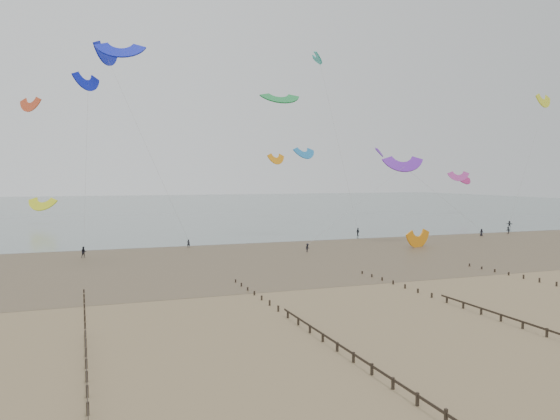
{
  "coord_description": "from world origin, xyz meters",
  "views": [
    {
      "loc": [
        -32.14,
        -53.75,
        13.29
      ],
      "look_at": [
        -2.17,
        28.0,
        8.0
      ],
      "focal_mm": 35.0,
      "sensor_mm": 36.0,
      "label": 1
    }
  ],
  "objects": [
    {
      "name": "ground",
      "position": [
        0.0,
        0.0,
        0.0
      ],
      "size": [
        500.0,
        500.0,
        0.0
      ],
      "primitive_type": "plane",
      "color": "brown",
      "rests_on": "ground"
    },
    {
      "name": "sea_and_shore",
      "position": [
        -4.08,
        34.4,
        0.01
      ],
      "size": [
        500.0,
        665.0,
        0.03
      ],
      "color": "#475654",
      "rests_on": "ground"
    },
    {
      "name": "groynes",
      "position": [
        4.0,
        -19.05,
        0.47
      ],
      "size": [
        72.16,
        50.16,
        1.0
      ],
      "color": "black",
      "rests_on": "ground"
    },
    {
      "name": "kitesurfer_lead",
      "position": [
        -13.21,
        48.05,
        0.78
      ],
      "size": [
        0.66,
        0.53,
        1.56
      ],
      "primitive_type": "imported",
      "rotation": [
        0.0,
        0.0,
        2.82
      ],
      "color": "black",
      "rests_on": "ground"
    },
    {
      "name": "kitesurfers",
      "position": [
        32.72,
        48.37,
        0.87
      ],
      "size": [
        106.69,
        25.89,
        1.87
      ],
      "color": "black",
      "rests_on": "ground"
    },
    {
      "name": "grounded_kite",
      "position": [
        27.87,
        33.64,
        0.0
      ],
      "size": [
        7.99,
        7.27,
        3.57
      ],
      "primitive_type": null,
      "rotation": [
        1.54,
        0.0,
        0.42
      ],
      "color": "orange",
      "rests_on": "ground"
    },
    {
      "name": "kites_airborne",
      "position": [
        -22.85,
        87.88,
        21.53
      ],
      "size": [
        245.79,
        116.31,
        40.2
      ],
      "color": "#18A793",
      "rests_on": "ground"
    }
  ]
}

